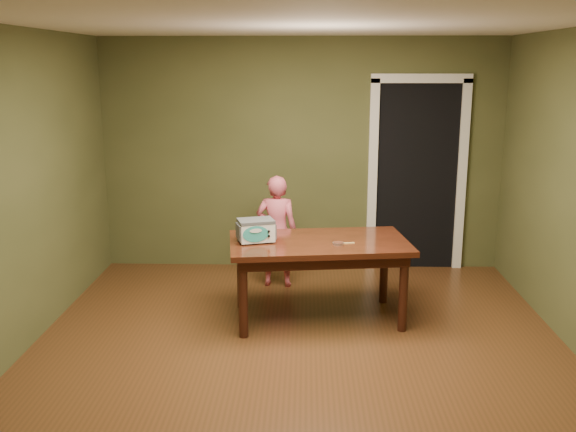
% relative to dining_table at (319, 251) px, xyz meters
% --- Properties ---
extents(floor, '(5.00, 5.00, 0.00)m').
position_rel_dining_table_xyz_m(floor, '(-0.17, -0.89, -0.65)').
color(floor, '#552F18').
rests_on(floor, ground).
extents(room_shell, '(4.52, 5.02, 2.61)m').
position_rel_dining_table_xyz_m(room_shell, '(-0.17, -0.89, 1.06)').
color(room_shell, '#50522C').
rests_on(room_shell, ground).
extents(doorway, '(1.10, 0.66, 2.25)m').
position_rel_dining_table_xyz_m(doorway, '(1.13, 1.89, 0.41)').
color(doorway, black).
rests_on(doorway, ground).
extents(dining_table, '(1.70, 1.09, 0.75)m').
position_rel_dining_table_xyz_m(dining_table, '(0.00, 0.00, 0.00)').
color(dining_table, black).
rests_on(dining_table, floor).
extents(toy_oven, '(0.38, 0.30, 0.20)m').
position_rel_dining_table_xyz_m(toy_oven, '(-0.57, -0.05, 0.21)').
color(toy_oven, '#4C4F54').
rests_on(toy_oven, dining_table).
extents(baking_pan, '(0.10, 0.10, 0.02)m').
position_rel_dining_table_xyz_m(baking_pan, '(0.17, -0.13, 0.11)').
color(baking_pan, silver).
rests_on(baking_pan, dining_table).
extents(spatula, '(0.18, 0.06, 0.01)m').
position_rel_dining_table_xyz_m(spatula, '(0.23, -0.10, 0.10)').
color(spatula, tan).
rests_on(spatula, dining_table).
extents(child, '(0.46, 0.32, 1.19)m').
position_rel_dining_table_xyz_m(child, '(-0.42, 0.91, -0.06)').
color(child, '#D9596D').
rests_on(child, floor).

